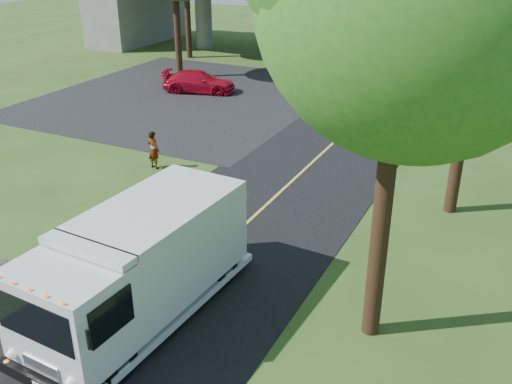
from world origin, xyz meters
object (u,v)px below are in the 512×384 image
Objects in this scene: utility_pole at (278,10)px; step_van at (140,263)px; traffic_signal at (311,30)px; red_sedan at (199,82)px; pedestrian at (153,150)px.

utility_pole reaches higher than step_van.
red_sedan is (-4.73, -6.79, -2.54)m from traffic_signal.
traffic_signal is at bearing -51.06° from red_sedan.
red_sedan is (-3.23, -4.79, -3.93)m from utility_pole.
utility_pole is at bearing 109.86° from step_van.
pedestrian is (0.10, -18.40, -2.37)m from traffic_signal.
red_sedan is at bearing 121.10° from step_van.
step_van is 4.33× the size of pedestrian.
traffic_signal is 27.71m from step_van.
utility_pole is at bearing -50.19° from red_sedan.
step_van is at bearing -77.64° from traffic_signal.
red_sedan is at bearing -124.84° from traffic_signal.
utility_pole is (-1.50, -2.00, 1.40)m from traffic_signal.
red_sedan is 2.75× the size of pedestrian.
pedestrian is (4.83, -11.61, 0.17)m from red_sedan.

